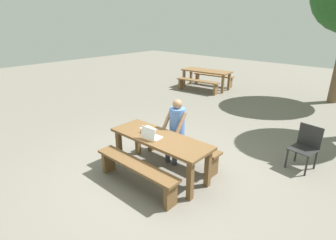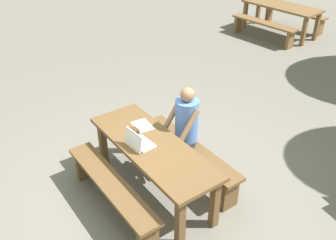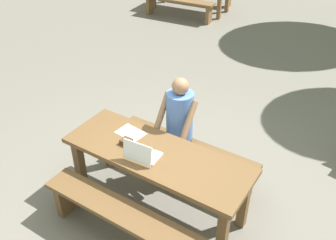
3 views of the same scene
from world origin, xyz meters
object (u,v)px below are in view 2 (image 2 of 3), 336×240
Objects in this scene: small_pouch at (134,131)px; picnic_table_mid at (281,9)px; person_seated at (184,126)px; picnic_table_front at (153,152)px; laptop at (139,142)px.

picnic_table_mid is (-2.74, 6.10, -0.12)m from small_pouch.
person_seated reaches higher than small_pouch.
laptop reaches higher than picnic_table_front.
person_seated is at bearing -93.17° from laptop.
person_seated reaches higher than picnic_table_front.
picnic_table_front is 0.24m from laptop.
picnic_table_mid is at bearing 114.14° from small_pouch.
small_pouch is (-0.27, 0.10, -0.03)m from laptop.
laptop is 0.26× the size of person_seated.
picnic_table_front is 18.31× the size of small_pouch.
person_seated reaches higher than laptop.
laptop is 0.29m from small_pouch.
small_pouch is (-0.35, -0.04, 0.14)m from picnic_table_front.
picnic_table_mid is at bearing 118.58° from person_seated.
person_seated is (-0.01, 0.71, -0.04)m from laptop.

